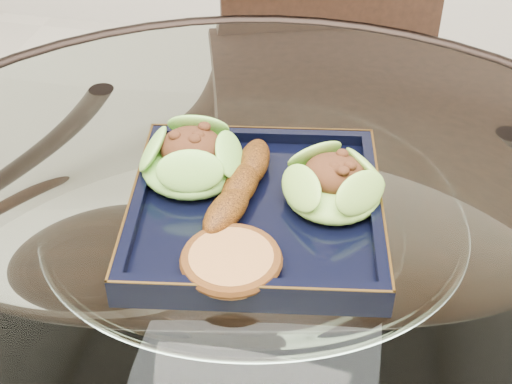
# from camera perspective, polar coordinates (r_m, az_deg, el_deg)

# --- Properties ---
(dining_table) EXTENTS (1.13, 1.13, 0.77)m
(dining_table) POSITION_cam_1_polar(r_m,az_deg,el_deg) (0.87, -0.12, -12.19)
(dining_table) COLOR white
(dining_table) RESTS_ON ground
(dining_chair) EXTENTS (0.53, 0.53, 0.97)m
(dining_chair) POSITION_cam_1_polar(r_m,az_deg,el_deg) (1.31, 6.59, 4.21)
(dining_chair) COLOR black
(dining_chair) RESTS_ON ground
(navy_plate) EXTENTS (0.31, 0.31, 0.02)m
(navy_plate) POSITION_cam_1_polar(r_m,az_deg,el_deg) (0.78, 0.00, -1.73)
(navy_plate) COLOR black
(navy_plate) RESTS_ON dining_table
(lettuce_wrap_left) EXTENTS (0.14, 0.14, 0.04)m
(lettuce_wrap_left) POSITION_cam_1_polar(r_m,az_deg,el_deg) (0.81, -5.16, 2.47)
(lettuce_wrap_left) COLOR #559C2D
(lettuce_wrap_left) RESTS_ON navy_plate
(lettuce_wrap_right) EXTENTS (0.13, 0.13, 0.04)m
(lettuce_wrap_right) POSITION_cam_1_polar(r_m,az_deg,el_deg) (0.77, 6.19, 0.43)
(lettuce_wrap_right) COLOR #6CAF33
(lettuce_wrap_right) RESTS_ON navy_plate
(roasted_plantain) EXTENTS (0.05, 0.17, 0.03)m
(roasted_plantain) POSITION_cam_1_polar(r_m,az_deg,el_deg) (0.78, -1.23, 0.55)
(roasted_plantain) COLOR #6B340B
(roasted_plantain) RESTS_ON navy_plate
(crumb_patty) EXTENTS (0.10, 0.10, 0.02)m
(crumb_patty) POSITION_cam_1_polar(r_m,az_deg,el_deg) (0.70, -1.99, -5.57)
(crumb_patty) COLOR #AE6B3A
(crumb_patty) RESTS_ON navy_plate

